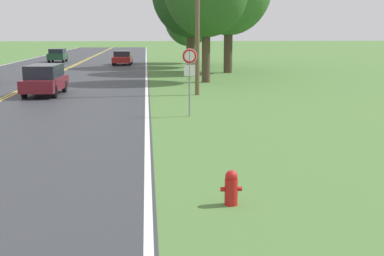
{
  "coord_description": "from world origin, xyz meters",
  "views": [
    {
      "loc": [
        7.19,
        2.74,
        3.3
      ],
      "look_at": [
        8.16,
        14.12,
        1.24
      ],
      "focal_mm": 50.0,
      "sensor_mm": 36.0,
      "label": 1
    }
  ],
  "objects_px": {
    "car_maroon_suv_mid_near": "(45,79)",
    "traffic_sign": "(190,65)",
    "fire_hydrant": "(231,187)",
    "tree_behind_sign": "(189,18)",
    "car_red_sedan_receding": "(123,58)",
    "car_dark_green_hatchback_distant": "(58,55)"
  },
  "relations": [
    {
      "from": "tree_behind_sign",
      "to": "car_red_sedan_receding",
      "type": "relative_size",
      "value": 1.92
    },
    {
      "from": "car_maroon_suv_mid_near",
      "to": "traffic_sign",
      "type": "bearing_deg",
      "value": 43.97
    },
    {
      "from": "tree_behind_sign",
      "to": "car_maroon_suv_mid_near",
      "type": "distance_m",
      "value": 30.23
    },
    {
      "from": "tree_behind_sign",
      "to": "car_dark_green_hatchback_distant",
      "type": "xyz_separation_m",
      "value": [
        -14.23,
        3.33,
        -3.95
      ]
    },
    {
      "from": "fire_hydrant",
      "to": "car_red_sedan_receding",
      "type": "distance_m",
      "value": 45.37
    },
    {
      "from": "car_maroon_suv_mid_near",
      "to": "car_red_sedan_receding",
      "type": "bearing_deg",
      "value": 175.61
    },
    {
      "from": "fire_hydrant",
      "to": "car_red_sedan_receding",
      "type": "xyz_separation_m",
      "value": [
        -4.0,
        45.19,
        0.37
      ]
    },
    {
      "from": "traffic_sign",
      "to": "car_maroon_suv_mid_near",
      "type": "bearing_deg",
      "value": 132.01
    },
    {
      "from": "traffic_sign",
      "to": "car_red_sedan_receding",
      "type": "height_order",
      "value": "traffic_sign"
    },
    {
      "from": "fire_hydrant",
      "to": "traffic_sign",
      "type": "distance_m",
      "value": 11.15
    },
    {
      "from": "car_maroon_suv_mid_near",
      "to": "tree_behind_sign",
      "type": "bearing_deg",
      "value": 162.81
    },
    {
      "from": "car_maroon_suv_mid_near",
      "to": "car_dark_green_hatchback_distant",
      "type": "bearing_deg",
      "value": -170.14
    },
    {
      "from": "tree_behind_sign",
      "to": "car_maroon_suv_mid_near",
      "type": "xyz_separation_m",
      "value": [
        -9.83,
        -28.32,
        -3.91
      ]
    },
    {
      "from": "fire_hydrant",
      "to": "tree_behind_sign",
      "type": "relative_size",
      "value": 0.09
    },
    {
      "from": "traffic_sign",
      "to": "car_maroon_suv_mid_near",
      "type": "height_order",
      "value": "traffic_sign"
    },
    {
      "from": "tree_behind_sign",
      "to": "car_dark_green_hatchback_distant",
      "type": "relative_size",
      "value": 2.01
    },
    {
      "from": "car_red_sedan_receding",
      "to": "car_dark_green_hatchback_distant",
      "type": "xyz_separation_m",
      "value": [
        -7.32,
        5.28,
        0.09
      ]
    },
    {
      "from": "traffic_sign",
      "to": "tree_behind_sign",
      "type": "xyz_separation_m",
      "value": [
        2.82,
        36.11,
        2.74
      ]
    },
    {
      "from": "fire_hydrant",
      "to": "tree_behind_sign",
      "type": "xyz_separation_m",
      "value": [
        2.9,
        47.14,
        4.41
      ]
    },
    {
      "from": "tree_behind_sign",
      "to": "car_dark_green_hatchback_distant",
      "type": "distance_m",
      "value": 15.14
    },
    {
      "from": "fire_hydrant",
      "to": "traffic_sign",
      "type": "xyz_separation_m",
      "value": [
        0.08,
        11.03,
        1.67
      ]
    },
    {
      "from": "car_maroon_suv_mid_near",
      "to": "car_dark_green_hatchback_distant",
      "type": "height_order",
      "value": "car_maroon_suv_mid_near"
    }
  ]
}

